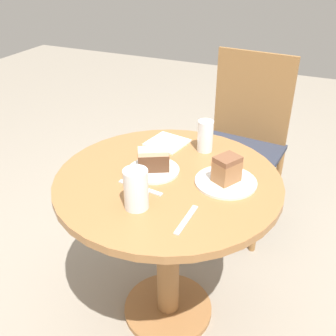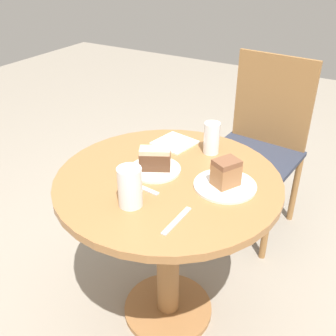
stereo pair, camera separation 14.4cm
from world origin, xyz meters
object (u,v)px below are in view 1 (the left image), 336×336
object	(u,v)px
plate_far	(226,182)
cake_slice_far	(227,169)
chair	(241,139)
plate_near	(154,170)
glass_lemonade	(205,138)
cake_slice_near	(153,159)
glass_water	(136,191)

from	to	relation	value
plate_far	cake_slice_far	distance (m)	0.05
chair	plate_near	bearing A→B (deg)	-94.31
chair	glass_lemonade	bearing A→B (deg)	-86.75
cake_slice_near	glass_water	bearing A→B (deg)	-78.01
plate_far	cake_slice_far	size ratio (longest dim) A/B	2.03
plate_near	plate_far	xyz separation A→B (m)	(0.28, 0.03, 0.00)
chair	plate_near	world-z (taller)	chair
chair	plate_near	size ratio (longest dim) A/B	4.93
chair	cake_slice_near	distance (m)	0.91
chair	plate_far	distance (m)	0.86
chair	glass_water	xyz separation A→B (m)	(-0.09, -1.08, 0.28)
chair	glass_water	bearing A→B (deg)	-89.83
cake_slice_near	glass_lemonade	xyz separation A→B (m)	(0.12, 0.24, 0.01)
chair	plate_near	distance (m)	0.89
cake_slice_far	plate_near	bearing A→B (deg)	-173.43
plate_near	glass_lemonade	distance (m)	0.28
plate_near	glass_lemonade	world-z (taller)	glass_lemonade
glass_lemonade	cake_slice_far	bearing A→B (deg)	-53.64
plate_far	cake_slice_far	bearing A→B (deg)	-90.00
plate_far	cake_slice_near	xyz separation A→B (m)	(-0.28, -0.03, 0.05)
glass_water	cake_slice_far	bearing A→B (deg)	48.96
glass_lemonade	glass_water	bearing A→B (deg)	-98.68
chair	glass_water	size ratio (longest dim) A/B	6.95
glass_water	plate_near	bearing A→B (deg)	101.99
plate_far	chair	bearing A→B (deg)	99.50
plate_far	glass_water	size ratio (longest dim) A/B	1.61
plate_far	cake_slice_near	bearing A→B (deg)	-173.43
cake_slice_near	plate_far	bearing A→B (deg)	6.57
plate_near	glass_water	bearing A→B (deg)	-78.01
plate_near	plate_far	size ratio (longest dim) A/B	0.87
plate_far	glass_lemonade	xyz separation A→B (m)	(-0.16, 0.21, 0.05)
plate_near	glass_lemonade	bearing A→B (deg)	63.54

